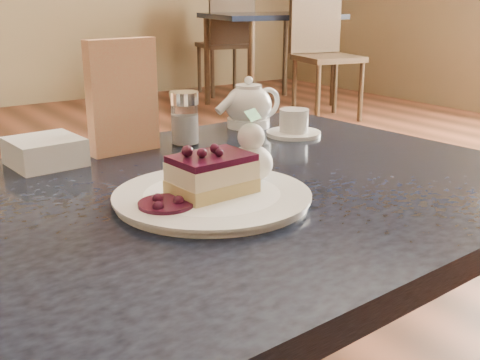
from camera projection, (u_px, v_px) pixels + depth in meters
main_table at (195, 239)px, 0.92m from camera, size 1.19×0.84×0.71m
dessert_plate at (212, 197)px, 0.86m from camera, size 0.28×0.28×0.01m
cheesecake_slice at (212, 175)px, 0.85m from camera, size 0.12×0.09×0.06m
whipped_cream at (251, 163)px, 0.91m from camera, size 0.07×0.07×0.06m
berry_sauce at (166, 204)px, 0.81m from camera, size 0.08×0.08×0.01m
tea_set at (257, 110)px, 1.31m from camera, size 0.19×0.23×0.10m
menu_card at (123, 97)px, 1.10m from camera, size 0.13×0.04×0.21m
sugar_shaker at (185, 118)px, 1.17m from camera, size 0.06×0.06×0.10m
napkin_stack at (45, 152)px, 1.04m from camera, size 0.12×0.12×0.05m
bg_table_far_right at (270, 97)px, 5.54m from camera, size 1.25×1.98×1.32m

